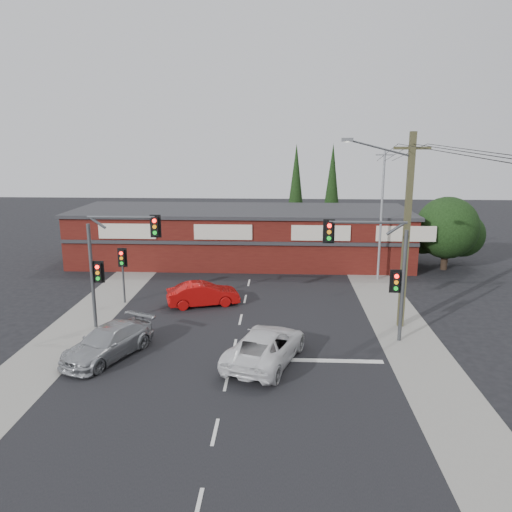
{
  "coord_description": "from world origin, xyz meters",
  "views": [
    {
      "loc": [
        2.13,
        -22.16,
        9.65
      ],
      "look_at": [
        0.87,
        3.0,
        3.71
      ],
      "focal_mm": 35.0,
      "sensor_mm": 36.0,
      "label": 1
    }
  ],
  "objects_px": {
    "shop_building": "(241,235)",
    "utility_pole": "(404,225)",
    "red_sedan": "(203,294)",
    "white_suv": "(266,346)",
    "silver_suv": "(108,342)"
  },
  "relations": [
    {
      "from": "red_sedan",
      "to": "shop_building",
      "type": "bearing_deg",
      "value": -24.73
    },
    {
      "from": "white_suv",
      "to": "red_sedan",
      "type": "xyz_separation_m",
      "value": [
        -3.93,
        7.5,
        -0.05
      ]
    },
    {
      "from": "white_suv",
      "to": "utility_pole",
      "type": "bearing_deg",
      "value": -127.25
    },
    {
      "from": "silver_suv",
      "to": "red_sedan",
      "type": "relative_size",
      "value": 1.15
    },
    {
      "from": "silver_suv",
      "to": "red_sedan",
      "type": "xyz_separation_m",
      "value": [
        3.19,
        7.34,
        -0.01
      ]
    },
    {
      "from": "shop_building",
      "to": "utility_pole",
      "type": "xyz_separation_m",
      "value": [
        9.36,
        -14.0,
        3.26
      ]
    },
    {
      "from": "white_suv",
      "to": "utility_pole",
      "type": "relative_size",
      "value": 0.53
    },
    {
      "from": "white_suv",
      "to": "silver_suv",
      "type": "xyz_separation_m",
      "value": [
        -7.12,
        0.15,
        -0.04
      ]
    },
    {
      "from": "shop_building",
      "to": "white_suv",
      "type": "bearing_deg",
      "value": -82.31
    },
    {
      "from": "red_sedan",
      "to": "utility_pole",
      "type": "bearing_deg",
      "value": -122.2
    },
    {
      "from": "silver_suv",
      "to": "shop_building",
      "type": "xyz_separation_m",
      "value": [
        4.6,
        18.54,
        1.43
      ]
    },
    {
      "from": "white_suv",
      "to": "silver_suv",
      "type": "distance_m",
      "value": 7.12
    },
    {
      "from": "silver_suv",
      "to": "shop_building",
      "type": "distance_m",
      "value": 19.15
    },
    {
      "from": "red_sedan",
      "to": "utility_pole",
      "type": "xyz_separation_m",
      "value": [
        10.76,
        -2.81,
        4.7
      ]
    },
    {
      "from": "red_sedan",
      "to": "white_suv",
      "type": "bearing_deg",
      "value": -169.94
    }
  ]
}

